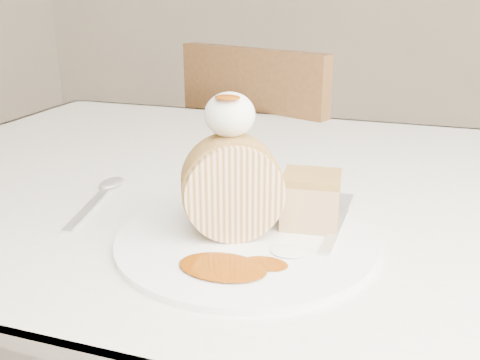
% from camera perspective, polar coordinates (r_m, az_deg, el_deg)
% --- Properties ---
extents(table, '(1.40, 0.90, 0.75)m').
position_cam_1_polar(table, '(0.85, 5.92, -5.98)').
color(table, white).
rests_on(table, ground).
extents(chair_far, '(0.55, 0.55, 0.90)m').
position_cam_1_polar(chair_far, '(1.48, 3.68, -0.77)').
color(chair_far, brown).
rests_on(chair_far, ground).
extents(plate, '(0.33, 0.33, 0.01)m').
position_cam_1_polar(plate, '(0.63, 0.58, -6.32)').
color(plate, white).
rests_on(plate, table).
extents(roulade_slice, '(0.13, 0.10, 0.11)m').
position_cam_1_polar(roulade_slice, '(0.61, -0.81, -0.86)').
color(roulade_slice, beige).
rests_on(roulade_slice, plate).
extents(cake_chunk, '(0.07, 0.07, 0.06)m').
position_cam_1_polar(cake_chunk, '(0.65, 7.55, -2.44)').
color(cake_chunk, '#A77D3F').
rests_on(cake_chunk, plate).
extents(whipped_cream, '(0.06, 0.06, 0.05)m').
position_cam_1_polar(whipped_cream, '(0.61, -1.10, 6.99)').
color(whipped_cream, white).
rests_on(whipped_cream, roulade_slice).
extents(caramel_drizzle, '(0.03, 0.02, 0.01)m').
position_cam_1_polar(caramel_drizzle, '(0.59, -1.35, 9.40)').
color(caramel_drizzle, '#7D3605').
rests_on(caramel_drizzle, whipped_cream).
extents(caramel_pool, '(0.10, 0.07, 0.00)m').
position_cam_1_polar(caramel_pool, '(0.56, -1.87, -9.24)').
color(caramel_pool, '#7D3605').
rests_on(caramel_pool, plate).
extents(fork, '(0.03, 0.18, 0.00)m').
position_cam_1_polar(fork, '(0.65, 10.09, -5.34)').
color(fork, silver).
rests_on(fork, plate).
extents(spoon, '(0.07, 0.18, 0.00)m').
position_cam_1_polar(spoon, '(0.74, -15.88, -3.00)').
color(spoon, silver).
rests_on(spoon, table).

